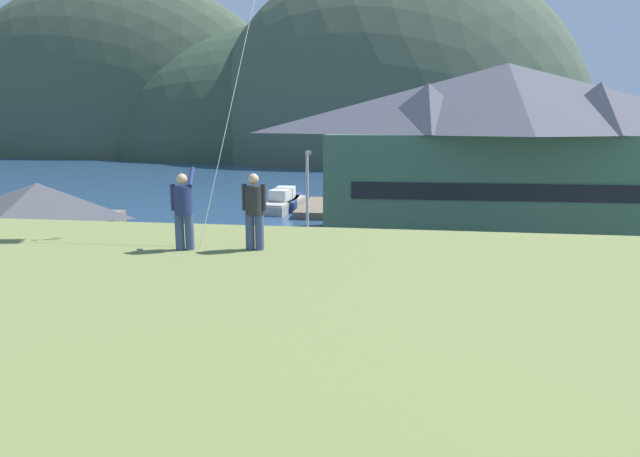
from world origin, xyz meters
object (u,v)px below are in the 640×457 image
at_px(moored_boat_wharfside, 286,200).
at_px(parked_car_lone_by_shed, 141,317).
at_px(storage_shed_near_lot, 42,234).
at_px(parked_car_front_row_red, 271,278).
at_px(parking_light_pole, 307,206).
at_px(parked_car_corner_spot, 166,272).
at_px(person_companion, 254,209).
at_px(parked_car_back_row_right, 639,290).
at_px(wharf_dock, 318,208).
at_px(moored_boat_inner_slip, 282,203).
at_px(parked_car_front_row_silver, 462,296).
at_px(harbor_lodge, 503,149).
at_px(person_kite_flyer, 183,208).
at_px(parked_car_back_row_left, 567,349).
at_px(parked_car_front_row_end, 313,318).
at_px(moored_boat_outer_mooring, 352,207).

distance_m(moored_boat_wharfside, parked_car_lone_by_shed, 35.26).
relative_size(storage_shed_near_lot, parked_car_lone_by_shed, 1.80).
distance_m(moored_boat_wharfside, parked_car_front_row_red, 29.57).
bearing_deg(parking_light_pole, parked_car_corner_spot, -154.51).
bearing_deg(person_companion, parked_car_back_row_right, 44.75).
bearing_deg(moored_boat_wharfside, wharf_dock, -29.30).
bearing_deg(person_companion, parked_car_corner_spot, 121.58).
distance_m(moored_boat_inner_slip, parked_car_front_row_silver, 32.05).
relative_size(harbor_lodge, parked_car_corner_spot, 6.18).
bearing_deg(wharf_dock, parked_car_front_row_silver, -69.40).
bearing_deg(parked_car_lone_by_shed, person_kite_flyer, -56.10).
distance_m(moored_boat_inner_slip, parked_car_back_row_right, 34.88).
xyz_separation_m(parked_car_back_row_right, person_companion, (-14.50, -14.37, 5.79)).
xyz_separation_m(parked_car_back_row_left, parking_light_pole, (-10.86, 10.59, 3.12)).
bearing_deg(wharf_dock, parked_car_corner_spot, -98.74).
relative_size(harbor_lodge, moored_boat_inner_slip, 3.29).
bearing_deg(parked_car_corner_spot, harbor_lodge, 37.69).
relative_size(storage_shed_near_lot, moored_boat_wharfside, 0.91).
bearing_deg(parked_car_front_row_end, parked_car_lone_by_shed, -172.65).
distance_m(storage_shed_near_lot, parked_car_front_row_end, 16.40).
relative_size(wharf_dock, parked_car_back_row_right, 2.45).
bearing_deg(storage_shed_near_lot, parked_car_lone_by_shed, -36.34).
distance_m(storage_shed_near_lot, moored_boat_inner_slip, 27.96).
relative_size(parked_car_front_row_end, parked_car_back_row_right, 1.00).
height_order(wharf_dock, person_companion, person_companion).
xyz_separation_m(wharf_dock, moored_boat_wharfside, (-3.66, 2.06, 0.37)).
bearing_deg(parked_car_front_row_silver, parked_car_lone_by_shed, -160.75).
bearing_deg(parked_car_back_row_right, moored_boat_wharfside, 128.56).
distance_m(moored_boat_outer_mooring, person_companion, 39.94).
bearing_deg(moored_boat_inner_slip, harbor_lodge, -31.98).
height_order(wharf_dock, parking_light_pole, parking_light_pole).
distance_m(wharf_dock, moored_boat_wharfside, 4.22).
height_order(harbor_lodge, parked_car_corner_spot, harbor_lodge).
bearing_deg(parked_car_back_row_left, parked_car_front_row_red, 150.23).
height_order(storage_shed_near_lot, parked_car_back_row_right, storage_shed_near_lot).
bearing_deg(moored_boat_inner_slip, person_companion, -78.64).
distance_m(parked_car_back_row_right, parked_car_back_row_left, 9.23).
height_order(parked_car_lone_by_shed, parked_car_back_row_left, same).
xyz_separation_m(wharf_dock, person_companion, (4.57, -40.84, 6.51)).
relative_size(storage_shed_near_lot, wharf_dock, 0.73).
height_order(moored_boat_wharfside, parked_car_front_row_red, moored_boat_wharfside).
distance_m(parked_car_lone_by_shed, parked_car_back_row_right, 22.41).
relative_size(harbor_lodge, parked_car_front_row_red, 6.28).
bearing_deg(moored_boat_inner_slip, parked_car_back_row_right, -49.39).
relative_size(wharf_dock, moored_boat_wharfside, 1.26).
height_order(moored_boat_outer_mooring, parked_car_back_row_right, moored_boat_outer_mooring).
distance_m(wharf_dock, person_kite_flyer, 41.69).
relative_size(moored_boat_inner_slip, parked_car_front_row_silver, 1.87).
xyz_separation_m(parked_car_front_row_end, parked_car_back_row_left, (9.16, -1.69, 0.00)).
xyz_separation_m(parked_car_lone_by_shed, parked_car_front_row_red, (3.89, 6.14, 0.00)).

